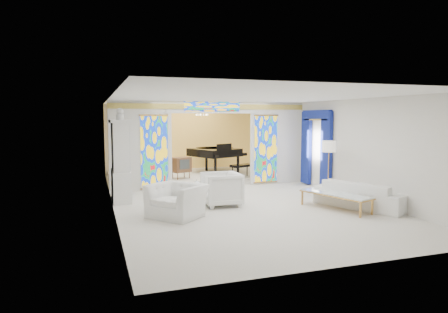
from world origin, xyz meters
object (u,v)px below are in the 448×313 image
object	(u,v)px
armchair_right	(221,189)
sofa	(361,194)
armchair_left	(177,201)
china_cabinet	(120,161)
tv_console	(181,165)
coffee_table	(336,195)
grand_piano	(216,152)

from	to	relation	value
armchair_right	sofa	bearing A→B (deg)	70.44
armchair_left	armchair_right	xyz separation A→B (m)	(1.44, 0.86, 0.06)
china_cabinet	tv_console	world-z (taller)	china_cabinet
armchair_right	tv_console	distance (m)	4.08
armchair_left	tv_console	bearing A→B (deg)	125.10
armchair_right	sofa	world-z (taller)	armchair_right
armchair_left	coffee_table	bearing A→B (deg)	40.93
grand_piano	armchair_right	bearing A→B (deg)	-128.70
china_cabinet	grand_piano	distance (m)	5.54
armchair_right	tv_console	bearing A→B (deg)	-174.41
grand_piano	china_cabinet	bearing A→B (deg)	-160.67
armchair_right	grand_piano	xyz separation A→B (m)	(1.49, 5.35, 0.53)
sofa	tv_console	size ratio (longest dim) A/B	3.06
armchair_left	tv_console	world-z (taller)	tv_console
armchair_left	grand_piano	xyz separation A→B (m)	(2.92, 6.21, 0.60)
china_cabinet	grand_piano	bearing A→B (deg)	42.52
china_cabinet	tv_console	distance (m)	3.43
coffee_table	grand_piano	bearing A→B (deg)	100.53
coffee_table	sofa	bearing A→B (deg)	0.65
armchair_right	coffee_table	world-z (taller)	armchair_right
armchair_right	coffee_table	size ratio (longest dim) A/B	0.49
tv_console	armchair_left	bearing A→B (deg)	-126.08
sofa	grand_piano	distance (m)	7.10
sofa	grand_piano	size ratio (longest dim) A/B	0.72
china_cabinet	armchair_left	bearing A→B (deg)	-64.75
armchair_left	grand_piano	world-z (taller)	grand_piano
china_cabinet	sofa	bearing A→B (deg)	-26.05
china_cabinet	armchair_right	bearing A→B (deg)	-31.76
china_cabinet	sofa	world-z (taller)	china_cabinet
china_cabinet	armchair_right	size ratio (longest dim) A/B	2.65
china_cabinet	armchair_right	world-z (taller)	china_cabinet
armchair_left	sofa	xyz separation A→B (m)	(5.00, -0.55, -0.05)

